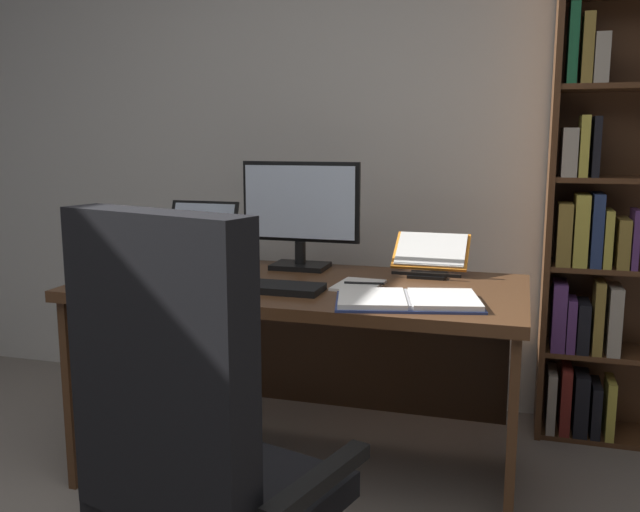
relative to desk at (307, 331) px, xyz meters
The scene contains 12 objects.
wall_back 1.23m from the desk, 83.41° to the left, with size 5.69×0.12×2.88m, color beige.
desk is the anchor object (origin of this frame).
bookshelf 1.42m from the desk, 28.01° to the left, with size 0.81×0.27×2.20m.
office_chair 1.05m from the desk, 86.64° to the right, with size 0.69×0.61×1.12m.
monitor 0.47m from the desk, 115.18° to the left, with size 0.48×0.16×0.43m.
laptop 0.66m from the desk, 161.44° to the left, with size 0.32×0.33×0.25m.
keyboard 0.33m from the desk, 110.14° to the right, with size 0.42×0.15×0.02m, color black.
computer_mouse 0.51m from the desk, 148.57° to the right, with size 0.06×0.10×0.04m, color black.
reading_stand_with_book 0.56m from the desk, 28.12° to the left, with size 0.29×0.24×0.15m.
open_binder 0.56m from the desk, 33.82° to the right, with size 0.51×0.37×0.02m.
notepad 0.31m from the desk, 21.50° to the right, with size 0.15×0.21×0.01m, color silver.
pen 0.33m from the desk, 19.84° to the right, with size 0.01×0.01×0.14m, color black.
Camera 1 is at (0.67, -0.79, 1.27)m, focal length 38.47 mm.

